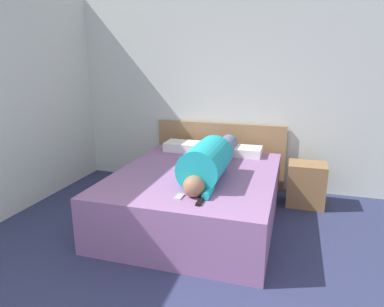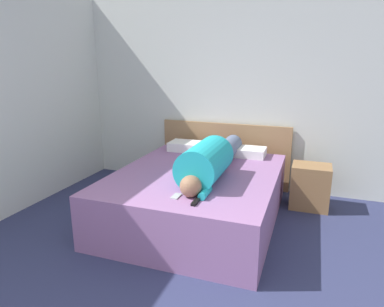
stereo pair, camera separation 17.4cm
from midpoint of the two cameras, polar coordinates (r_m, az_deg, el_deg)
The scene contains 9 objects.
wall_back at distance 4.73m, azimuth 6.37°, elevation 9.95°, with size 5.69×0.06×2.60m.
bed at distance 3.82m, azimuth -0.63°, elevation -7.07°, with size 1.70×2.08×0.55m.
headboard at distance 4.86m, azimuth 3.58°, elevation -0.10°, with size 1.82×0.04×0.89m.
nightstand at distance 4.39m, azimuth 17.40°, elevation -4.93°, with size 0.45×0.36×0.53m.
person_lying at distance 3.57m, azimuth 1.75°, elevation -1.04°, with size 0.40×1.77×0.40m.
pillow_near_headboard at distance 4.60m, azimuth -2.28°, elevation 1.18°, with size 0.52×0.32×0.12m.
pillow_second at distance 4.41m, azimuth 7.21°, elevation 0.40°, with size 0.49×0.32×0.11m.
tv_remote at distance 2.93m, azimuth -0.39°, elevation -8.05°, with size 0.04×0.15×0.02m.
cell_phone at distance 3.06m, azimuth -3.76°, elevation -7.19°, with size 0.06×0.13×0.01m.
Camera 1 is at (0.78, -0.85, 1.72)m, focal length 32.00 mm.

